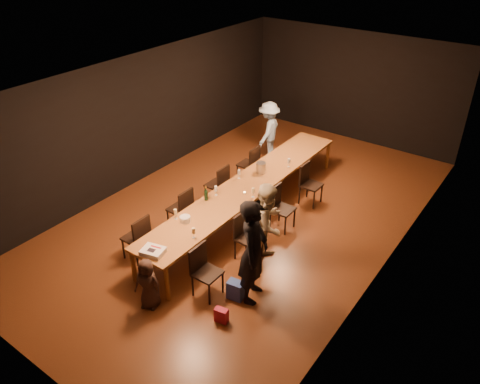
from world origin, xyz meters
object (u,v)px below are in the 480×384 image
Objects in this scene: table at (248,186)px; man_blue at (269,131)px; chair_left_1 at (180,208)px; chair_right_3 at (311,185)px; chair_right_2 at (283,209)px; woman_birthday at (253,252)px; chair_left_2 at (217,184)px; ice_bucket at (261,168)px; plate_stack at (185,219)px; chair_left_3 at (248,164)px; chair_right_0 at (207,273)px; chair_right_1 at (249,238)px; woman_tan at (268,224)px; champagne_bottle at (206,193)px; birthday_cake at (153,251)px; chair_left_0 at (136,237)px; child at (148,284)px.

man_blue reaches higher than table.
man_blue is at bearing 4.57° from chair_left_1.
chair_left_1 is at bearing -35.31° from chair_right_3.
woman_birthday reaches higher than chair_right_2.
chair_left_2 is 3.94× the size of ice_bucket.
woman_birthday is (2.34, -1.99, 0.47)m from chair_left_2.
ice_bucket reaches higher than plate_stack.
chair_left_3 is (0.00, 1.20, 0.00)m from chair_left_2.
man_blue is (-2.64, 4.55, -0.18)m from woman_birthday.
chair_right_0 is at bearing -0.00° from chair_right_3.
man_blue is (-0.30, 3.75, 0.30)m from chair_left_1.
ice_bucket reaches higher than chair_left_3.
chair_left_3 is at bearing -144.69° from chair_right_1.
ice_bucket is (-1.23, 1.61, 0.06)m from woman_tan.
ice_bucket is (-0.08, 0.58, 0.17)m from table.
champagne_bottle is at bearing -68.07° from chair_left_1.
woman_birthday reaches higher than birthday_cake.
ice_bucket is (-0.93, -0.62, 0.40)m from chair_right_3.
woman_birthday is (0.64, -1.99, 0.47)m from chair_right_2.
birthday_cake reaches higher than table.
chair_right_3 is at bearing 33.86° from ice_bucket.
woman_birthday is (0.64, -0.79, 0.47)m from chair_right_1.
table is at bearing -82.47° from ice_bucket.
chair_right_2 is at bearing -31.98° from ice_bucket.
woman_birthday is 1.03m from woman_tan.
chair_right_0 reaches higher than table.
man_blue reaches higher than chair_right_3.
table is 6.45× the size of chair_right_3.
man_blue is (-0.30, 4.95, 0.30)m from chair_left_0.
woman_tan reaches higher than chair_right_0.
table is 1.06m from champagne_bottle.
chair_left_3 is at bearing 1.20° from man_blue.
birthday_cake is 1.02m from plate_stack.
man_blue reaches higher than birthday_cake.
champagne_bottle is (-1.17, 1.41, 0.44)m from chair_right_0.
ice_bucket is at bearing 31.12° from woman_tan.
chair_left_0 is at bearing -138.98° from plate_stack.
chair_right_2 and chair_right_3 have the same top height.
man_blue reaches higher than chair_right_1.
chair_left_1 is 0.49× the size of woman_birthday.
chair_right_1 is 0.49× the size of woman_birthday.
chair_right_1 is 1.00× the size of chair_left_1.
chair_left_1 is 0.72m from champagne_bottle.
ice_bucket is (0.77, 2.98, 0.40)m from chair_left_0.
chair_left_2 is 4.75× the size of plate_stack.
chair_right_3 is at bearing -90.00° from chair_left_3.
chair_right_3 and chair_left_1 have the same top height.
chair_right_1 reaches higher than birthday_cake.
chair_right_3 is 4.41m from child.
table is 6.45× the size of chair_right_0.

